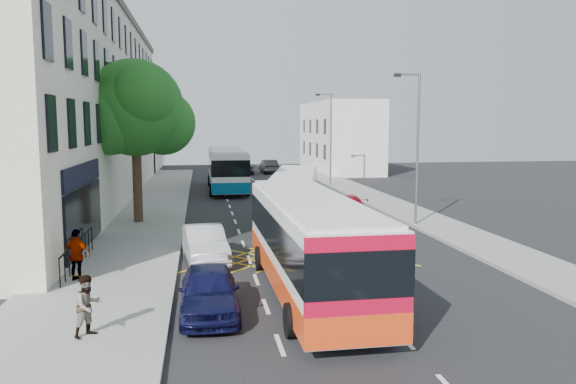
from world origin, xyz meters
name	(u,v)px	position (x,y,z in m)	size (l,w,h in m)	color
ground	(368,301)	(0.00, 0.00, 0.00)	(120.00, 120.00, 0.00)	black
pavement_left	(139,223)	(-8.50, 15.00, 0.07)	(5.00, 70.00, 0.15)	gray
pavement_right	(416,216)	(7.50, 15.00, 0.07)	(3.00, 70.00, 0.15)	gray
terrace_main	(68,105)	(-14.00, 24.49, 6.76)	(8.30, 45.00, 13.50)	beige
terrace_far	(126,128)	(-14.00, 55.00, 5.00)	(8.00, 20.00, 10.00)	silver
building_right	(339,137)	(11.00, 48.00, 4.00)	(6.00, 18.00, 8.00)	silver
street_tree	(135,109)	(-8.51, 14.97, 6.29)	(6.30, 5.70, 8.80)	#382619
lamp_near	(416,141)	(6.20, 12.00, 4.62)	(1.45, 0.15, 8.00)	slate
lamp_far	(330,134)	(6.20, 32.00, 4.62)	(1.45, 0.15, 8.00)	slate
railings	(78,252)	(-9.70, 5.30, 0.72)	(0.08, 5.60, 1.14)	black
bus_near	(310,243)	(-1.62, 1.21, 1.66)	(2.92, 11.27, 3.16)	silver
bus_mid	(295,196)	(0.10, 14.34, 1.50)	(4.48, 10.41, 2.85)	silver
bus_far	(227,168)	(-2.92, 30.31, 1.81)	(3.08, 12.23, 3.44)	silver
motorbike	(376,287)	(-0.18, -1.29, 0.86)	(0.65, 2.08, 1.84)	black
parked_car_blue	(209,291)	(-4.90, -0.44, 0.71)	(1.67, 4.15, 1.41)	black
parked_car_silver	(205,244)	(-4.97, 5.99, 0.71)	(1.50, 4.30, 1.42)	#B3B7BB
red_hatchback	(345,204)	(3.54, 16.41, 0.64)	(1.78, 4.38, 1.27)	#A3071A
distant_car_grey	(240,168)	(-0.75, 45.21, 0.72)	(2.39, 5.18, 1.44)	#404348
distant_car_silver	(303,175)	(4.50, 35.64, 0.64)	(1.52, 3.77, 1.29)	#96999D
distant_car_dark	(269,166)	(2.50, 45.99, 0.75)	(1.59, 4.55, 1.50)	black
pedestrian_near	(88,306)	(-7.94, -2.03, 0.94)	(0.77, 0.60, 1.58)	gray
pedestrian_far	(77,255)	(-9.31, 3.33, 1.04)	(1.05, 0.44, 1.79)	gray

